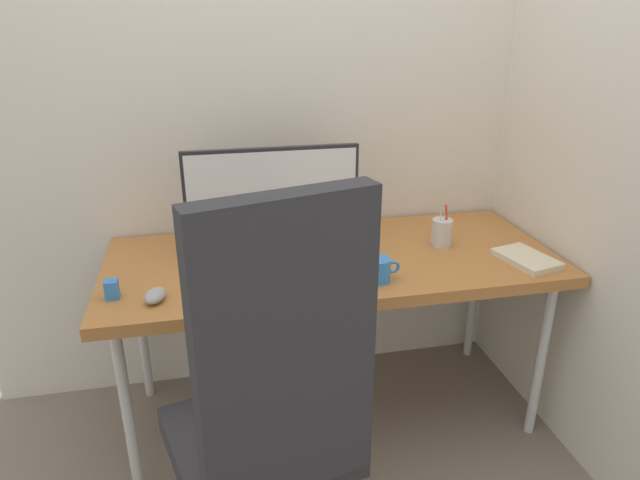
% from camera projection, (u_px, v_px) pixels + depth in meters
% --- Properties ---
extents(ground_plane, '(8.00, 8.00, 0.00)m').
position_uv_depth(ground_plane, '(331.00, 411.00, 2.39)').
color(ground_plane, slate).
extents(wall_back, '(2.77, 0.04, 2.80)m').
position_uv_depth(wall_back, '(311.00, 59.00, 2.21)').
color(wall_back, silver).
rests_on(wall_back, ground_plane).
extents(wall_side_right, '(0.04, 1.82, 2.80)m').
position_uv_depth(wall_side_right, '(596.00, 67.00, 1.89)').
color(wall_side_right, silver).
rests_on(wall_side_right, ground_plane).
extents(desk, '(1.68, 0.72, 0.72)m').
position_uv_depth(desk, '(332.00, 267.00, 2.14)').
color(desk, '#B27038').
rests_on(desk, ground_plane).
extents(office_chair, '(0.60, 0.59, 1.23)m').
position_uv_depth(office_chair, '(272.00, 408.00, 1.48)').
color(office_chair, black).
rests_on(office_chair, ground_plane).
extents(monitor, '(0.64, 0.17, 0.41)m').
position_uv_depth(monitor, '(273.00, 199.00, 2.07)').
color(monitor, black).
rests_on(monitor, desk).
extents(keyboard, '(0.46, 0.20, 0.03)m').
position_uv_depth(keyboard, '(271.00, 288.00, 1.84)').
color(keyboard, black).
rests_on(keyboard, desk).
extents(mouse, '(0.09, 0.11, 0.04)m').
position_uv_depth(mouse, '(155.00, 296.00, 1.79)').
color(mouse, '#9EA0A5').
rests_on(mouse, desk).
extents(pen_holder, '(0.08, 0.08, 0.17)m').
position_uv_depth(pen_holder, '(442.00, 232.00, 2.19)').
color(pen_holder, silver).
rests_on(pen_holder, desk).
extents(notebook, '(0.19, 0.25, 0.02)m').
position_uv_depth(notebook, '(526.00, 259.00, 2.07)').
color(notebook, beige).
rests_on(notebook, desk).
extents(coffee_mug, '(0.12, 0.09, 0.08)m').
position_uv_depth(coffee_mug, '(378.00, 270.00, 1.91)').
color(coffee_mug, '#337FD8').
rests_on(coffee_mug, desk).
extents(desk_clamp_accessory, '(0.04, 0.04, 0.06)m').
position_uv_depth(desk_clamp_accessory, '(112.00, 289.00, 1.80)').
color(desk_clamp_accessory, '#337FD8').
rests_on(desk_clamp_accessory, desk).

